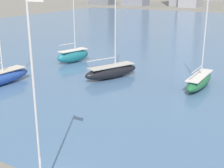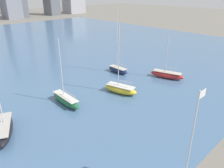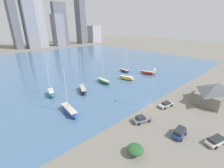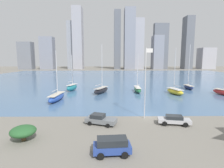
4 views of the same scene
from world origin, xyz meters
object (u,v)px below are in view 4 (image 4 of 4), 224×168
(flag_pole, at_px, (146,81))
(sailboat_teal, at_px, (72,87))
(sailboat_yellow, at_px, (175,91))
(parked_pickup_gray, at_px, (100,119))
(parked_sedan_silver, at_px, (174,120))
(sailboat_green, at_px, (137,89))
(sailboat_navy, at_px, (188,87))
(parked_suv_blue, at_px, (112,145))
(sailboat_black, at_px, (101,90))
(sailboat_blue, at_px, (57,97))

(flag_pole, xyz_separation_m, sailboat_teal, (-19.60, 29.18, -5.70))
(sailboat_teal, distance_m, sailboat_yellow, 34.14)
(flag_pole, height_order, parked_pickup_gray, flag_pole)
(flag_pole, xyz_separation_m, parked_sedan_silver, (4.24, -3.18, -6.05))
(flag_pole, height_order, sailboat_green, flag_pole)
(sailboat_navy, relative_size, parked_sedan_silver, 2.95)
(sailboat_teal, xyz_separation_m, parked_sedan_silver, (23.84, -32.36, -0.35))
(flag_pole, distance_m, parked_suv_blue, 14.88)
(sailboat_black, height_order, sailboat_navy, sailboat_navy)
(sailboat_blue, xyz_separation_m, parked_sedan_silver, (24.54, -17.18, -0.18))
(flag_pole, distance_m, sailboat_black, 26.68)
(flag_pole, relative_size, parked_suv_blue, 2.91)
(sailboat_green, bearing_deg, sailboat_yellow, -17.87)
(sailboat_black, relative_size, sailboat_green, 1.24)
(sailboat_navy, distance_m, parked_suv_blue, 52.29)
(parked_sedan_silver, bearing_deg, sailboat_black, -144.14)
(parked_suv_blue, bearing_deg, sailboat_teal, 13.73)
(flag_pole, bearing_deg, sailboat_navy, 54.89)
(sailboat_yellow, xyz_separation_m, sailboat_green, (-11.09, 3.84, -0.02))
(parked_pickup_gray, bearing_deg, sailboat_blue, 55.56)
(sailboat_green, bearing_deg, sailboat_black, -169.49)
(parked_suv_blue, distance_m, parked_sedan_silver, 13.78)
(parked_pickup_gray, bearing_deg, sailboat_yellow, -21.39)
(sailboat_black, bearing_deg, sailboat_yellow, 19.50)
(sailboat_teal, xyz_separation_m, sailboat_green, (22.39, -2.86, -0.22))
(sailboat_yellow, height_order, sailboat_blue, sailboat_yellow)
(flag_pole, xyz_separation_m, parked_suv_blue, (-6.14, -12.24, -5.82))
(sailboat_black, height_order, parked_pickup_gray, sailboat_black)
(sailboat_teal, bearing_deg, sailboat_navy, 18.72)
(sailboat_teal, xyz_separation_m, sailboat_navy, (41.87, 2.49, -0.23))
(flag_pole, distance_m, sailboat_green, 27.12)
(sailboat_blue, bearing_deg, parked_sedan_silver, -30.81)
(sailboat_yellow, bearing_deg, sailboat_blue, 178.96)
(sailboat_teal, relative_size, sailboat_yellow, 0.86)
(parked_sedan_silver, bearing_deg, parked_pickup_gray, -81.63)
(flag_pole, relative_size, sailboat_black, 0.82)
(sailboat_black, bearing_deg, parked_pickup_gray, -63.30)
(sailboat_yellow, bearing_deg, sailboat_navy, 32.66)
(flag_pole, bearing_deg, sailboat_yellow, 58.30)
(sailboat_blue, bearing_deg, sailboat_navy, 26.73)
(sailboat_navy, bearing_deg, sailboat_teal, -176.62)
(sailboat_yellow, xyz_separation_m, parked_suv_blue, (-20.02, -34.71, 0.08))
(sailboat_teal, relative_size, parked_sedan_silver, 2.25)
(sailboat_green, xyz_separation_m, sailboat_blue, (-23.09, -12.32, 0.05))
(sailboat_teal, height_order, parked_suv_blue, sailboat_teal)
(sailboat_navy, distance_m, parked_sedan_silver, 39.24)
(flag_pole, height_order, sailboat_blue, sailboat_blue)
(flag_pole, bearing_deg, parked_pickup_gray, -160.29)
(sailboat_teal, distance_m, sailboat_navy, 41.94)
(sailboat_black, distance_m, parked_suv_blue, 36.72)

